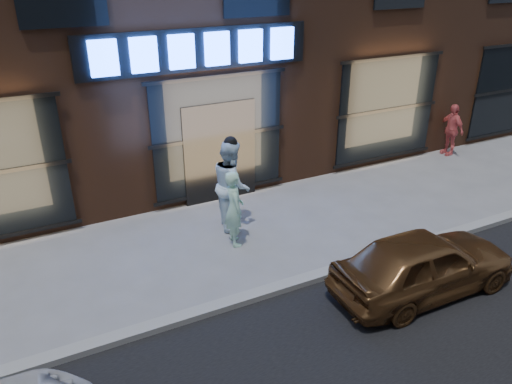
# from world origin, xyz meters

# --- Properties ---
(ground) EXTENTS (90.00, 90.00, 0.00)m
(ground) POSITION_xyz_m (0.00, 0.00, 0.00)
(ground) COLOR slate
(ground) RESTS_ON ground
(curb) EXTENTS (60.00, 0.25, 0.12)m
(curb) POSITION_xyz_m (0.00, 0.00, 0.06)
(curb) COLOR gray
(curb) RESTS_ON ground
(man_bowtie) EXTENTS (0.47, 0.64, 1.61)m
(man_bowtie) POSITION_xyz_m (-0.57, 1.86, 0.81)
(man_bowtie) COLOR #ABE1C4
(man_bowtie) RESTS_ON ground
(man_cap) EXTENTS (0.95, 1.11, 1.96)m
(man_cap) POSITION_xyz_m (-0.30, 2.59, 0.98)
(man_cap) COLOR white
(man_cap) RESTS_ON ground
(passerby) EXTENTS (0.41, 0.91, 1.53)m
(passerby) POSITION_xyz_m (7.29, 3.67, 0.76)
(passerby) COLOR #E15D5C
(passerby) RESTS_ON ground
(gold_sedan) EXTENTS (3.43, 1.43, 1.16)m
(gold_sedan) POSITION_xyz_m (1.69, -1.13, 0.58)
(gold_sedan) COLOR brown
(gold_sedan) RESTS_ON ground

